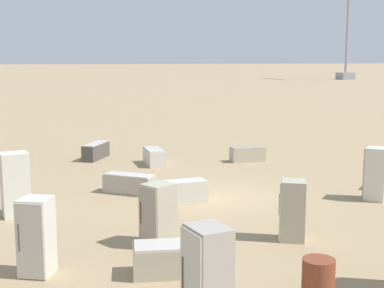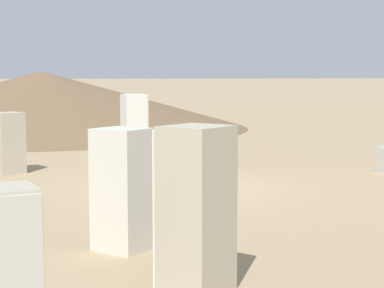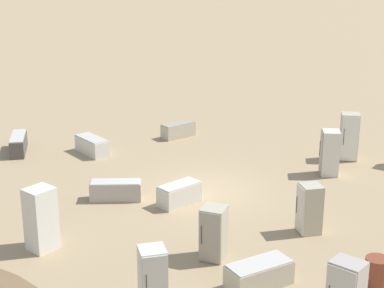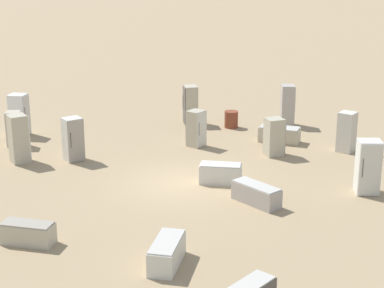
{
  "view_description": "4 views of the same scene",
  "coord_description": "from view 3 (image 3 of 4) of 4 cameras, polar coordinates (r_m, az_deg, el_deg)",
  "views": [
    {
      "loc": [
        -16.19,
        6.3,
        4.56
      ],
      "look_at": [
        0.68,
        0.76,
        1.73
      ],
      "focal_mm": 50.0,
      "sensor_mm": 36.0,
      "label": 1
    },
    {
      "loc": [
        -2.98,
        -13.64,
        2.47
      ],
      "look_at": [
        0.47,
        1.05,
        0.85
      ],
      "focal_mm": 60.0,
      "sensor_mm": 36.0,
      "label": 2
    },
    {
      "loc": [
        -15.62,
        14.27,
        8.71
      ],
      "look_at": [
        0.83,
        -0.18,
        1.53
      ],
      "focal_mm": 60.0,
      "sensor_mm": 36.0,
      "label": 3
    },
    {
      "loc": [
        21.25,
        3.92,
        8.16
      ],
      "look_at": [
        0.5,
        0.46,
        1.66
      ],
      "focal_mm": 60.0,
      "sensor_mm": 36.0,
      "label": 4
    }
  ],
  "objects": [
    {
      "name": "ground_plane",
      "position": [
        22.88,
        1.05,
        -4.22
      ],
      "size": [
        1000.0,
        1000.0,
        0.0
      ],
      "primitive_type": "plane",
      "color": "#9E8460"
    },
    {
      "name": "discarded_fridge_1",
      "position": [
        28.85,
        -1.23,
        1.24
      ],
      "size": [
        0.72,
        1.57,
        0.64
      ],
      "rotation": [
        0.0,
        0.0,
        3.07
      ],
      "color": "#B2A88E",
      "rests_on": "ground_plane"
    },
    {
      "name": "discarded_fridge_2",
      "position": [
        19.01,
        -13.3,
        -6.49
      ],
      "size": [
        0.82,
        0.85,
        1.88
      ],
      "rotation": [
        0.0,
        0.0,
        4.85
      ],
      "color": "silver",
      "rests_on": "ground_plane"
    },
    {
      "name": "discarded_fridge_3",
      "position": [
        27.76,
        -15.16,
        0.01
      ],
      "size": [
        1.94,
        1.5,
        0.74
      ],
      "rotation": [
        0.0,
        0.0,
        1.01
      ],
      "color": "#4C4742",
      "rests_on": "ground_plane"
    },
    {
      "name": "discarded_fridge_4",
      "position": [
        24.71,
        12.13,
        -0.77
      ],
      "size": [
        0.96,
        0.96,
        1.73
      ],
      "rotation": [
        0.0,
        0.0,
        5.47
      ],
      "color": "beige",
      "rests_on": "ground_plane"
    },
    {
      "name": "discarded_fridge_5",
      "position": [
        22.23,
        -6.8,
        -4.12
      ],
      "size": [
        1.59,
        1.74,
        0.67
      ],
      "rotation": [
        0.0,
        0.0,
        2.45
      ],
      "color": "#A89E93",
      "rests_on": "ground_plane"
    },
    {
      "name": "discarded_fridge_6",
      "position": [
        26.56,
        13.79,
        0.64
      ],
      "size": [
        0.97,
        0.97,
        1.91
      ],
      "rotation": [
        0.0,
        0.0,
        0.71
      ],
      "color": "#B2A88E",
      "rests_on": "ground_plane"
    },
    {
      "name": "discarded_fridge_7",
      "position": [
        18.07,
        1.93,
        -7.92
      ],
      "size": [
        0.9,
        0.93,
        1.54
      ],
      "rotation": [
        0.0,
        0.0,
        0.49
      ],
      "color": "#B2A88E",
      "rests_on": "ground_plane"
    },
    {
      "name": "discarded_fridge_8",
      "position": [
        26.96,
        -8.89,
        -0.14
      ],
      "size": [
        1.69,
        0.75,
        0.7
      ],
      "rotation": [
        0.0,
        0.0,
        4.67
      ],
      "color": "beige",
      "rests_on": "ground_plane"
    },
    {
      "name": "discarded_fridge_12",
      "position": [
        19.88,
        10.4,
        -5.69
      ],
      "size": [
        0.86,
        0.87,
        1.55
      ],
      "rotation": [
        0.0,
        0.0,
        5.79
      ],
      "color": "#B2A88E",
      "rests_on": "ground_plane"
    },
    {
      "name": "discarded_fridge_13",
      "position": [
        15.69,
        -3.49,
        -12.01
      ],
      "size": [
        0.88,
        0.86,
        1.68
      ],
      "rotation": [
        0.0,
        0.0,
        1.11
      ],
      "color": "beige",
      "rests_on": "ground_plane"
    },
    {
      "name": "discarded_fridge_14",
      "position": [
        21.72,
        -1.14,
        -4.46
      ],
      "size": [
        0.69,
        1.5,
        0.72
      ],
      "rotation": [
        0.0,
        0.0,
        0.02
      ],
      "color": "beige",
      "rests_on": "ground_plane"
    },
    {
      "name": "discarded_fridge_15",
      "position": [
        17.01,
        5.97,
        -11.45
      ],
      "size": [
        1.09,
        1.85,
        0.68
      ],
      "rotation": [
        0.0,
        0.0,
        6.09
      ],
      "color": "#B2A88E",
      "rests_on": "ground_plane"
    },
    {
      "name": "rusty_barrel",
      "position": [
        17.58,
        16.09,
        -10.86
      ],
      "size": [
        0.63,
        0.63,
        0.78
      ],
      "color": "brown",
      "rests_on": "ground_plane"
    }
  ]
}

